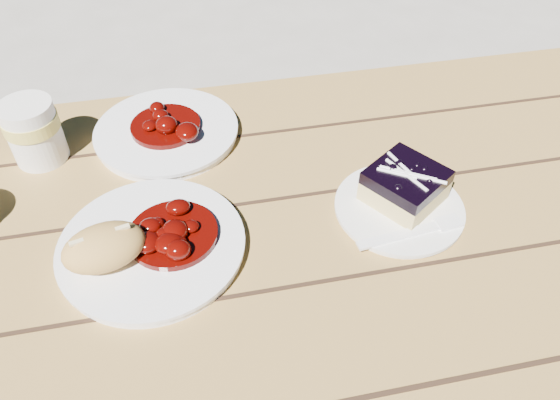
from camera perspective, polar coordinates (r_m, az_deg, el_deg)
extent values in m
cube|color=olive|center=(0.78, -16.28, -7.74)|extent=(2.00, 0.80, 0.05)
cube|color=olive|center=(1.47, 23.32, -1.01)|extent=(0.07, 0.07, 0.70)
cube|color=olive|center=(1.44, -13.95, 5.65)|extent=(1.80, 0.25, 0.04)
cube|color=olive|center=(1.73, 14.72, 3.03)|extent=(0.06, 0.06, 0.42)
cylinder|color=white|center=(0.76, -13.21, -4.80)|extent=(0.25, 0.25, 0.02)
ellipsoid|color=tan|center=(0.73, -17.91, -4.73)|extent=(0.12, 0.09, 0.05)
cylinder|color=white|center=(0.81, 12.31, -0.89)|extent=(0.18, 0.18, 0.01)
cube|color=#D5BF74|center=(0.81, 12.83, 1.00)|extent=(0.13, 0.13, 0.03)
cube|color=black|center=(0.79, 13.12, 2.33)|extent=(0.13, 0.13, 0.02)
cylinder|color=white|center=(0.94, -11.74, 6.92)|extent=(0.23, 0.23, 0.02)
cylinder|color=white|center=(0.93, -24.31, 6.50)|extent=(0.08, 0.08, 0.10)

